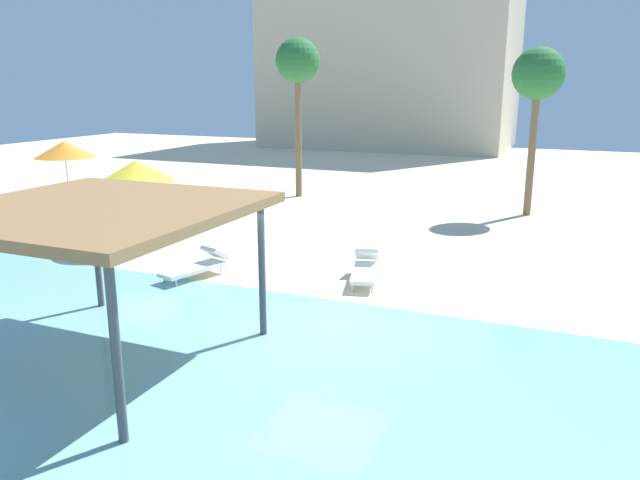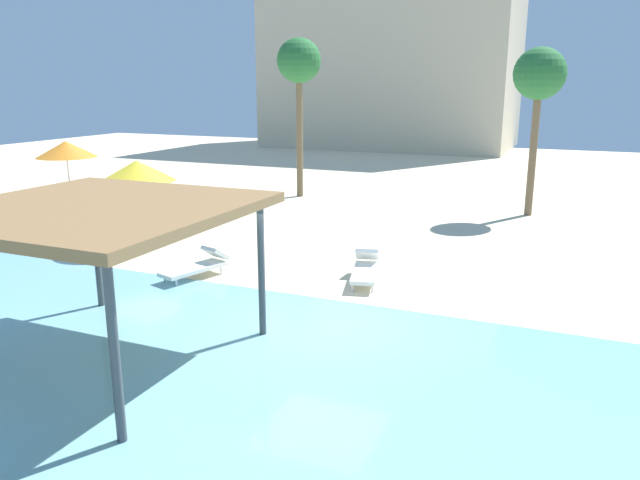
{
  "view_description": "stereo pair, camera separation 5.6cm",
  "coord_description": "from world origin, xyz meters",
  "views": [
    {
      "loc": [
        4.61,
        -10.97,
        4.88
      ],
      "look_at": [
        -0.89,
        2.0,
        1.3
      ],
      "focal_mm": 34.41,
      "sensor_mm": 36.0,
      "label": 1
    },
    {
      "loc": [
        4.66,
        -10.94,
        4.88
      ],
      "look_at": [
        -0.89,
        2.0,
        1.3
      ],
      "focal_mm": 34.41,
      "sensor_mm": 36.0,
      "label": 2
    }
  ],
  "objects": [
    {
      "name": "beach_umbrella_orange_0",
      "position": [
        -14.86,
        8.15,
        2.31
      ],
      "size": [
        2.41,
        2.41,
        2.64
      ],
      "color": "silver",
      "rests_on": "ground"
    },
    {
      "name": "lounge_chair_2",
      "position": [
        -4.25,
        1.82,
        0.33
      ],
      "size": [
        1.13,
        1.99,
        0.74
      ],
      "rotation": [
        0.0,
        0.0,
        -1.87
      ],
      "color": "white",
      "rests_on": "ground"
    },
    {
      "name": "hotel_block_0",
      "position": [
        -9.95,
        37.96,
        7.89
      ],
      "size": [
        18.82,
        11.05,
        15.78
      ],
      "primitive_type": "cube",
      "color": "beige",
      "rests_on": "ground"
    },
    {
      "name": "lounge_chair_3",
      "position": [
        -12.91,
        4.02,
        0.33
      ],
      "size": [
        0.76,
        1.94,
        0.74
      ],
      "rotation": [
        0.0,
        0.0,
        -1.66
      ],
      "color": "white",
      "rests_on": "ground"
    },
    {
      "name": "lounge_chair_0",
      "position": [
        -0.17,
        3.25,
        0.33
      ],
      "size": [
        1.06,
        1.99,
        0.74
      ],
      "rotation": [
        0.0,
        0.0,
        -1.32
      ],
      "color": "white",
      "rests_on": "ground"
    },
    {
      "name": "beach_umbrella_yellow_3",
      "position": [
        -7.57,
        3.68,
        2.38
      ],
      "size": [
        2.25,
        2.25,
        2.69
      ],
      "color": "silver",
      "rests_on": "ground"
    },
    {
      "name": "lagoon_water",
      "position": [
        0.0,
        -5.25,
        0.02
      ],
      "size": [
        44.0,
        13.5,
        0.04
      ],
      "primitive_type": "cube",
      "color": "#7AB7C1",
      "rests_on": "ground"
    },
    {
      "name": "ground_plane",
      "position": [
        0.0,
        0.0,
        0.0
      ],
      "size": [
        80.0,
        80.0,
        0.0
      ],
      "primitive_type": "plane",
      "color": "beige"
    },
    {
      "name": "palm_tree_0",
      "position": [
        -6.89,
        13.73,
        5.69
      ],
      "size": [
        1.9,
        1.9,
        6.83
      ],
      "color": "brown",
      "rests_on": "ground"
    },
    {
      "name": "palm_tree_1",
      "position": [
        2.92,
        13.46,
        5.12
      ],
      "size": [
        1.9,
        1.9,
        6.22
      ],
      "color": "brown",
      "rests_on": "ground"
    },
    {
      "name": "shade_pavilion",
      "position": [
        -2.96,
        -2.96,
        2.72
      ],
      "size": [
        4.84,
        4.84,
        2.88
      ],
      "color": "#42474C",
      "rests_on": "ground"
    }
  ]
}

